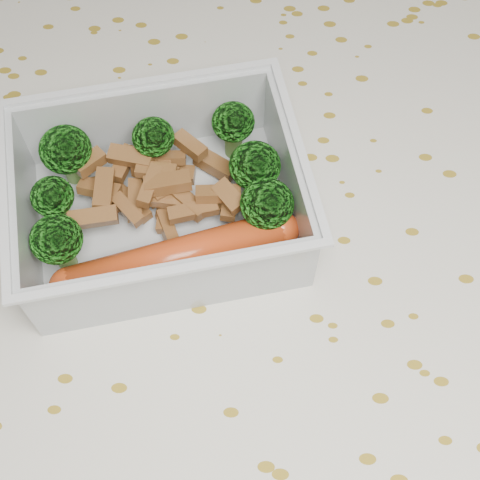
{
  "coord_description": "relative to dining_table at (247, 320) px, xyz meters",
  "views": [
    {
      "loc": [
        0.0,
        -0.19,
        1.14
      ],
      "look_at": [
        -0.01,
        0.01,
        0.78
      ],
      "focal_mm": 50.0,
      "sensor_mm": 36.0,
      "label": 1
    }
  ],
  "objects": [
    {
      "name": "dining_table",
      "position": [
        0.0,
        0.0,
        0.0
      ],
      "size": [
        1.4,
        0.9,
        0.75
      ],
      "color": "brown",
      "rests_on": "ground"
    },
    {
      "name": "tablecloth",
      "position": [
        0.0,
        0.0,
        0.05
      ],
      "size": [
        1.46,
        0.96,
        0.19
      ],
      "color": "silver",
      "rests_on": "dining_table"
    },
    {
      "name": "lunch_container",
      "position": [
        -0.06,
        0.03,
        0.11
      ],
      "size": [
        0.21,
        0.18,
        0.06
      ],
      "color": "silver",
      "rests_on": "tablecloth"
    },
    {
      "name": "meat_pile",
      "position": [
        -0.06,
        0.05,
        0.11
      ],
      "size": [
        0.11,
        0.08,
        0.03
      ],
      "color": "brown",
      "rests_on": "lunch_container"
    },
    {
      "name": "ground_plane",
      "position": [
        0.0,
        0.0,
        -0.67
      ],
      "size": [
        4.0,
        4.0,
        0.0
      ],
      "primitive_type": "plane",
      "color": "olive",
      "rests_on": "ground"
    },
    {
      "name": "broccoli_florets",
      "position": [
        -0.06,
        0.05,
        0.12
      ],
      "size": [
        0.16,
        0.12,
        0.05
      ],
      "color": "#608C3F",
      "rests_on": "lunch_container"
    },
    {
      "name": "sausage",
      "position": [
        -0.04,
        -0.0,
        0.11
      ],
      "size": [
        0.15,
        0.07,
        0.02
      ],
      "color": "#BD3E16",
      "rests_on": "lunch_container"
    }
  ]
}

